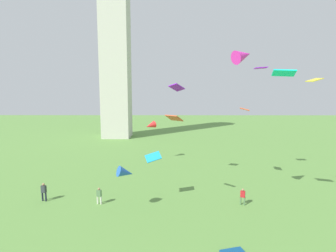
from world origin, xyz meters
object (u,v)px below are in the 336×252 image
(kite_flying_3, at_px, (150,126))
(kite_flying_5, at_px, (126,173))
(kite_flying_8, at_px, (243,56))
(kite_flying_1, at_px, (245,109))
(kite_flying_2, at_px, (284,73))
(kite_flying_6, at_px, (153,157))
(person_0, at_px, (243,196))
(person_1, at_px, (44,191))
(kite_flying_7, at_px, (261,68))
(monument_obelisk, at_px, (115,43))
(kite_flying_4, at_px, (315,80))
(kite_flying_9, at_px, (177,87))
(person_2, at_px, (99,195))
(kite_flying_0, at_px, (174,118))

(kite_flying_3, distance_m, kite_flying_5, 17.11)
(kite_flying_5, relative_size, kite_flying_8, 0.86)
(kite_flying_1, bearing_deg, kite_flying_2, -155.05)
(kite_flying_5, height_order, kite_flying_6, kite_flying_6)
(person_0, distance_m, kite_flying_6, 9.14)
(person_1, distance_m, kite_flying_2, 24.26)
(kite_flying_7, bearing_deg, person_0, 66.37)
(kite_flying_5, xyz_separation_m, kite_flying_8, (9.82, -0.00, 9.90))
(monument_obelisk, relative_size, person_0, 28.21)
(kite_flying_3, bearing_deg, kite_flying_4, 11.36)
(person_1, relative_size, kite_flying_3, 0.89)
(kite_flying_1, relative_size, kite_flying_9, 0.93)
(person_1, height_order, person_2, person_1)
(person_2, relative_size, kite_flying_2, 0.82)
(person_0, height_order, kite_flying_2, kite_flying_2)
(monument_obelisk, height_order, kite_flying_1, monument_obelisk)
(person_0, distance_m, kite_flying_3, 18.99)
(person_0, relative_size, kite_flying_2, 0.82)
(kite_flying_1, bearing_deg, kite_flying_7, -36.51)
(kite_flying_8, bearing_deg, kite_flying_1, -46.47)
(person_2, distance_m, kite_flying_8, 17.87)
(kite_flying_6, xyz_separation_m, kite_flying_8, (7.57, -2.19, 9.05))
(person_1, xyz_separation_m, kite_flying_0, (12.58, -1.52, 7.24))
(person_1, height_order, kite_flying_3, kite_flying_3)
(person_2, relative_size, kite_flying_0, 0.97)
(kite_flying_6, bearing_deg, kite_flying_4, -17.26)
(person_1, height_order, kite_flying_8, kite_flying_8)
(person_0, relative_size, person_2, 1.00)
(kite_flying_0, bearing_deg, kite_flying_7, -97.68)
(kite_flying_6, height_order, kite_flying_7, kite_flying_7)
(kite_flying_6, relative_size, kite_flying_7, 1.16)
(person_0, xyz_separation_m, kite_flying_5, (-10.66, -1.39, 2.64))
(kite_flying_1, relative_size, kite_flying_6, 1.05)
(kite_flying_0, distance_m, kite_flying_5, 6.35)
(person_0, height_order, kite_flying_8, kite_flying_8)
(kite_flying_4, bearing_deg, kite_flying_6, 159.42)
(kite_flying_4, relative_size, kite_flying_6, 0.84)
(kite_flying_6, bearing_deg, person_2, 173.62)
(kite_flying_6, xyz_separation_m, kite_flying_9, (2.35, 5.04, 6.68))
(person_2, bearing_deg, kite_flying_2, -174.19)
(person_0, distance_m, person_2, 13.48)
(person_2, bearing_deg, person_1, 5.40)
(monument_obelisk, xyz_separation_m, kite_flying_2, (22.11, -39.96, -10.39))
(kite_flying_2, bearing_deg, kite_flying_4, 41.16)
(kite_flying_6, distance_m, kite_flying_8, 12.00)
(kite_flying_0, bearing_deg, person_2, 37.35)
(monument_obelisk, bearing_deg, person_0, -62.82)
(kite_flying_1, bearing_deg, kite_flying_0, 146.54)
(person_0, height_order, person_2, person_2)
(kite_flying_0, relative_size, kite_flying_5, 0.88)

